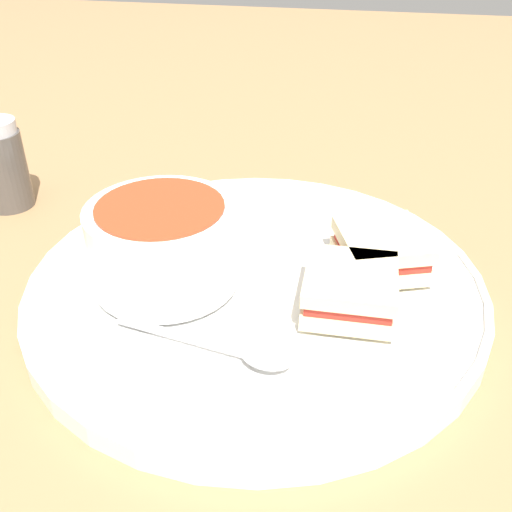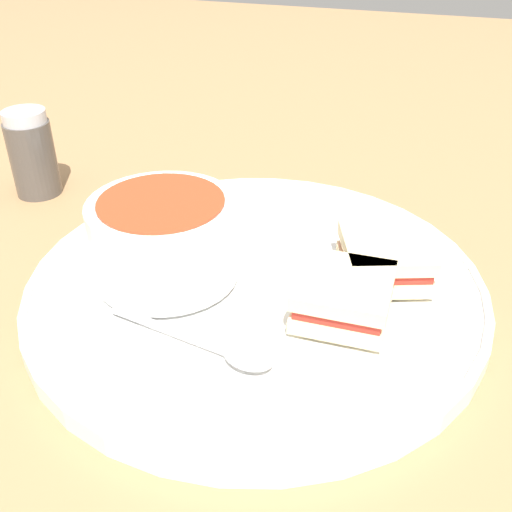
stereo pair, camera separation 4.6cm
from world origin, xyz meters
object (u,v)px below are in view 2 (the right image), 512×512
object	(u,v)px
sandwich_half_far	(385,258)
salt_shaker	(32,154)
spoon	(233,352)
sandwich_half_near	(344,296)
soup_bowl	(164,238)

from	to	relation	value
sandwich_half_far	salt_shaker	xyz separation A→B (m)	(0.37, -0.08, 0.01)
salt_shaker	spoon	bearing A→B (deg)	145.40
spoon	sandwich_half_near	size ratio (longest dim) A/B	1.90
soup_bowl	sandwich_half_far	bearing A→B (deg)	-162.54
spoon	sandwich_half_far	bearing A→B (deg)	68.27
sandwich_half_near	sandwich_half_far	bearing A→B (deg)	-109.56
sandwich_half_far	soup_bowl	bearing A→B (deg)	17.46
soup_bowl	sandwich_half_far	xyz separation A→B (m)	(-0.16, -0.05, -0.02)
sandwich_half_near	sandwich_half_far	distance (m)	0.06
sandwich_half_near	sandwich_half_far	xyz separation A→B (m)	(-0.02, -0.06, 0.00)
soup_bowl	spoon	xyz separation A→B (m)	(-0.08, 0.07, -0.03)
spoon	salt_shaker	world-z (taller)	salt_shaker
spoon	salt_shaker	bearing A→B (deg)	156.26
soup_bowl	spoon	distance (m)	0.11
salt_shaker	soup_bowl	bearing A→B (deg)	148.87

